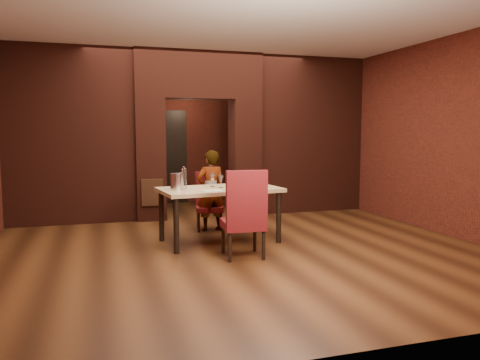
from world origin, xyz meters
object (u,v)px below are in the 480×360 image
at_px(chair_far, 209,201).
at_px(chair_near, 243,213).
at_px(person_seated, 211,191).
at_px(wine_glass_a, 212,180).
at_px(water_bottle, 184,178).
at_px(wine_bucket, 177,182).
at_px(wine_glass_c, 240,181).
at_px(potted_plant, 247,214).
at_px(wine_glass_b, 221,181).
at_px(dining_table, 220,215).

xyz_separation_m(chair_far, chair_near, (0.03, -1.82, 0.10)).
bearing_deg(person_seated, wine_glass_a, 70.94).
relative_size(chair_near, water_bottle, 3.59).
xyz_separation_m(chair_near, wine_bucket, (-0.74, 0.87, 0.36)).
height_order(person_seated, wine_bucket, person_seated).
relative_size(person_seated, wine_glass_a, 6.45).
height_order(chair_near, wine_glass_c, chair_near).
height_order(chair_far, wine_glass_a, wine_glass_a).
distance_m(wine_glass_c, potted_plant, 1.36).
height_order(wine_glass_a, water_bottle, water_bottle).
distance_m(wine_glass_c, wine_bucket, 0.97).
distance_m(wine_bucket, potted_plant, 1.94).
distance_m(chair_near, wine_glass_b, 0.98).
height_order(wine_glass_b, wine_glass_c, same).
relative_size(dining_table, person_seated, 1.30).
height_order(wine_glass_a, wine_glass_c, wine_glass_a).
relative_size(chair_near, wine_glass_c, 6.20).
distance_m(dining_table, person_seated, 0.88).
relative_size(water_bottle, potted_plant, 0.79).
bearing_deg(water_bottle, wine_glass_c, -4.55).
relative_size(wine_glass_a, wine_glass_b, 1.10).
bearing_deg(wine_glass_b, water_bottle, 176.29).
xyz_separation_m(chair_near, potted_plant, (0.69, 1.94, -0.38)).
height_order(chair_near, wine_glass_a, chair_near).
relative_size(wine_glass_c, wine_bucket, 0.79).
xyz_separation_m(dining_table, water_bottle, (-0.53, 0.04, 0.58)).
bearing_deg(person_seated, wine_glass_c, 98.27).
bearing_deg(water_bottle, wine_glass_a, 14.05).
relative_size(chair_far, wine_glass_c, 5.13).
height_order(chair_far, chair_near, chair_near).
bearing_deg(water_bottle, chair_far, 56.01).
height_order(chair_far, wine_bucket, wine_bucket).
height_order(wine_bucket, water_bottle, water_bottle).
relative_size(person_seated, potted_plant, 3.27).
bearing_deg(potted_plant, person_seated, -164.91).
xyz_separation_m(person_seated, wine_bucket, (-0.71, -0.88, 0.27)).
relative_size(wine_glass_c, water_bottle, 0.58).
bearing_deg(water_bottle, person_seated, 53.34).
height_order(person_seated, potted_plant, person_seated).
bearing_deg(wine_glass_a, wine_glass_b, -57.22).
xyz_separation_m(chair_far, wine_glass_a, (-0.12, -0.75, 0.45)).
height_order(dining_table, wine_glass_a, wine_glass_a).
height_order(water_bottle, potted_plant, water_bottle).
relative_size(chair_far, water_bottle, 2.97).
xyz_separation_m(person_seated, wine_glass_b, (-0.04, -0.83, 0.24)).
bearing_deg(wine_glass_c, dining_table, 175.50).
xyz_separation_m(chair_far, wine_glass_b, (-0.03, -0.90, 0.44)).
xyz_separation_m(dining_table, wine_glass_c, (0.31, -0.02, 0.51)).
xyz_separation_m(wine_glass_a, potted_plant, (0.85, 0.87, -0.73)).
bearing_deg(wine_glass_c, water_bottle, 175.45).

